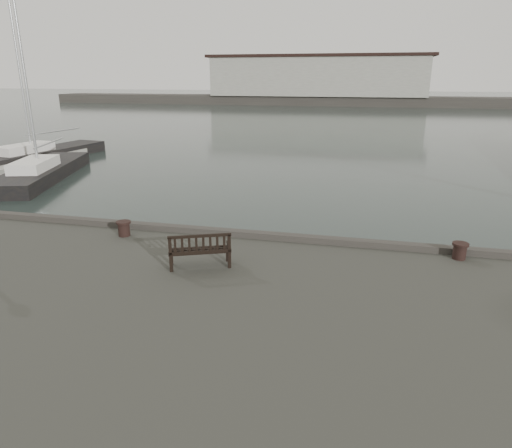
{
  "coord_description": "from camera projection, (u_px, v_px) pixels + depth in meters",
  "views": [
    {
      "loc": [
        3.2,
        -12.55,
        6.12
      ],
      "look_at": [
        0.34,
        -0.5,
        2.1
      ],
      "focal_mm": 32.0,
      "sensor_mm": 36.0,
      "label": 1
    }
  ],
  "objects": [
    {
      "name": "yacht_c",
      "position": [
        43.0,
        175.0,
        28.53
      ],
      "size": [
        5.73,
        11.25,
        14.55
      ],
      "rotation": [
        0.0,
        0.0,
        0.3
      ],
      "color": "black",
      "rests_on": "ground"
    },
    {
      "name": "bollard_left",
      "position": [
        124.0,
        229.0,
        13.63
      ],
      "size": [
        0.44,
        0.44,
        0.45
      ],
      "primitive_type": "cylinder",
      "rotation": [
        0.0,
        0.0,
        -0.02
      ],
      "color": "black",
      "rests_on": "quay"
    },
    {
      "name": "breakwater",
      "position": [
        332.0,
        85.0,
        99.02
      ],
      "size": [
        140.0,
        9.5,
        12.2
      ],
      "color": "#383530",
      "rests_on": "ground"
    },
    {
      "name": "ground",
      "position": [
        249.0,
        282.0,
        14.21
      ],
      "size": [
        400.0,
        400.0,
        0.0
      ],
      "primitive_type": "plane",
      "color": "black",
      "rests_on": "ground"
    },
    {
      "name": "yacht_b",
      "position": [
        39.0,
        157.0,
        34.62
      ],
      "size": [
        4.27,
        12.23,
        15.56
      ],
      "rotation": [
        0.0,
        0.0,
        -0.14
      ],
      "color": "black",
      "rests_on": "ground"
    },
    {
      "name": "bench",
      "position": [
        200.0,
        256.0,
        11.39
      ],
      "size": [
        1.62,
        1.08,
        0.88
      ],
      "rotation": [
        0.0,
        0.0,
        0.4
      ],
      "color": "black",
      "rests_on": "quay"
    },
    {
      "name": "bollard_right",
      "position": [
        460.0,
        251.0,
        11.9
      ],
      "size": [
        0.44,
        0.44,
        0.44
      ],
      "primitive_type": "cylinder",
      "rotation": [
        0.0,
        0.0,
        -0.06
      ],
      "color": "black",
      "rests_on": "quay"
    }
  ]
}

